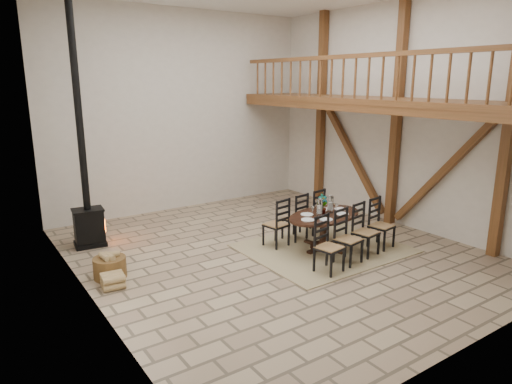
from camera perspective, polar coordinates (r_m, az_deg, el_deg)
ground at (r=9.03m, az=2.34°, el=-7.49°), size 8.00×8.00×0.00m
room_shell at (r=9.18m, az=8.64°, el=12.01°), size 7.02×8.02×5.01m
rug at (r=9.28m, az=8.43°, el=-6.97°), size 3.00×2.50×0.02m
dining_table at (r=9.11m, az=8.91°, el=-4.95°), size 2.18×2.23×1.12m
wood_stove at (r=9.63m, az=-20.50°, el=0.11°), size 0.65×0.52×5.00m
log_basket at (r=8.24m, az=-17.81°, el=-8.87°), size 0.55×0.55×0.45m
log_stack at (r=7.87m, az=-17.46°, el=-10.55°), size 0.38×0.39×0.24m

